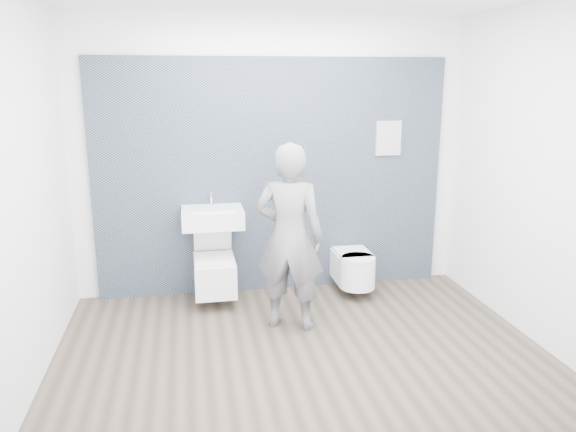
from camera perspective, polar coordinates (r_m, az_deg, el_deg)
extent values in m
plane|color=brown|center=(4.78, 1.33, -13.45)|extent=(4.00, 4.00, 0.00)
plane|color=white|center=(5.78, -1.61, 5.96)|extent=(4.00, 0.00, 4.00)
plane|color=white|center=(2.91, 7.47, -2.08)|extent=(4.00, 0.00, 4.00)
plane|color=white|center=(4.38, -25.12, 2.11)|extent=(0.00, 3.00, 3.00)
plane|color=white|center=(5.12, 23.99, 3.74)|extent=(0.00, 3.00, 3.00)
cube|color=black|center=(6.10, -1.48, -7.21)|extent=(3.60, 0.06, 2.40)
cube|color=white|center=(5.54, -7.68, -0.16)|extent=(0.60, 0.45, 0.18)
cube|color=silver|center=(5.50, -7.70, 0.66)|extent=(0.42, 0.30, 0.03)
cylinder|color=silver|center=(5.67, -7.82, 1.84)|extent=(0.02, 0.02, 0.15)
cylinder|color=silver|center=(5.60, -7.81, 2.38)|extent=(0.02, 0.10, 0.02)
cylinder|color=silver|center=(5.78, -7.73, -1.12)|extent=(0.04, 0.04, 0.12)
cube|color=white|center=(5.65, -7.46, -5.96)|extent=(0.40, 0.58, 0.34)
cylinder|color=silver|center=(5.56, -7.48, -4.62)|extent=(0.28, 0.28, 0.03)
cube|color=white|center=(5.55, -7.49, -4.36)|extent=(0.38, 0.46, 0.02)
cube|color=white|center=(5.68, -7.67, -1.74)|extent=(0.38, 0.17, 0.40)
cube|color=silver|center=(5.93, -7.56, -6.29)|extent=(0.10, 0.06, 0.08)
cube|color=white|center=(5.96, 6.46, -5.12)|extent=(0.36, 0.42, 0.30)
cylinder|color=white|center=(5.77, 7.07, -5.78)|extent=(0.36, 0.36, 0.30)
cube|color=white|center=(5.88, 6.59, -3.69)|extent=(0.34, 0.40, 0.03)
cylinder|color=white|center=(5.70, 7.17, -4.28)|extent=(0.34, 0.34, 0.03)
cube|color=silver|center=(6.16, 5.95, -5.56)|extent=(0.10, 0.06, 0.08)
cube|color=white|center=(6.35, 9.57, -6.55)|extent=(0.27, 0.03, 0.36)
imported|color=slate|center=(4.91, 0.16, -2.19)|extent=(0.72, 0.60, 1.67)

